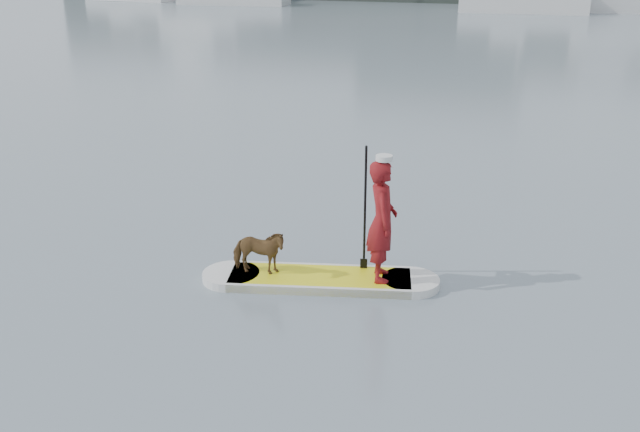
% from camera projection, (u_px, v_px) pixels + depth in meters
% --- Properties ---
extents(ground, '(140.00, 140.00, 0.00)m').
position_uv_depth(ground, '(559.00, 313.00, 9.11)').
color(ground, slate).
rests_on(ground, ground).
extents(paddleboard, '(3.23, 1.38, 0.12)m').
position_uv_depth(paddleboard, '(320.00, 279.00, 9.87)').
color(paddleboard, yellow).
rests_on(paddleboard, ground).
extents(paddler, '(0.57, 0.70, 1.67)m').
position_uv_depth(paddler, '(382.00, 221.00, 9.49)').
color(paddler, maroon).
rests_on(paddler, paddleboard).
extents(white_cap, '(0.22, 0.22, 0.07)m').
position_uv_depth(white_cap, '(384.00, 158.00, 9.18)').
color(white_cap, silver).
rests_on(white_cap, paddler).
extents(dog, '(0.81, 0.46, 0.65)m').
position_uv_depth(dog, '(258.00, 252.00, 9.80)').
color(dog, '#522D1C').
rests_on(dog, paddleboard).
extents(paddle, '(0.10, 0.30, 2.00)m').
position_uv_depth(paddle, '(365.00, 223.00, 9.84)').
color(paddle, black).
rests_on(paddle, ground).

